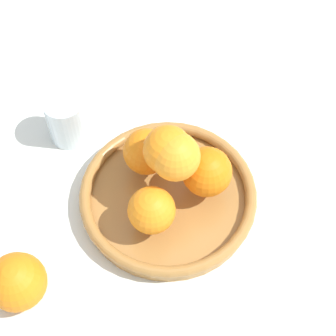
{
  "coord_description": "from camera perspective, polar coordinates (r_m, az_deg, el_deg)",
  "views": [
    {
      "loc": [
        0.01,
        0.43,
        0.77
      ],
      "look_at": [
        0.0,
        0.0,
        0.1
      ],
      "focal_mm": 60.0,
      "sensor_mm": 36.0,
      "label": 1
    }
  ],
  "objects": [
    {
      "name": "fruit_bowl",
      "position": [
        0.86,
        0.0,
        -2.92
      ],
      "size": [
        0.27,
        0.27,
        0.03
      ],
      "color": "#A57238",
      "rests_on": "ground_plane"
    },
    {
      "name": "drinking_glass",
      "position": [
        0.93,
        -10.28,
        4.88
      ],
      "size": [
        0.06,
        0.06,
        0.09
      ],
      "primitive_type": "cylinder",
      "color": "silver",
      "rests_on": "ground_plane"
    },
    {
      "name": "ground_plane",
      "position": [
        0.88,
        0.0,
        -3.5
      ],
      "size": [
        4.0,
        4.0,
        0.0
      ],
      "primitive_type": "plane",
      "color": "silver"
    },
    {
      "name": "orange_pile",
      "position": [
        0.8,
        0.27,
        0.03
      ],
      "size": [
        0.16,
        0.17,
        0.13
      ],
      "color": "orange",
      "rests_on": "fruit_bowl"
    },
    {
      "name": "stray_orange",
      "position": [
        0.81,
        -15.07,
        -11.11
      ],
      "size": [
        0.08,
        0.08,
        0.08
      ],
      "primitive_type": "sphere",
      "color": "orange",
      "rests_on": "ground_plane"
    }
  ]
}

